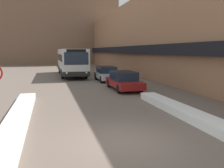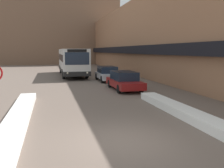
# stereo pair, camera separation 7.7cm
# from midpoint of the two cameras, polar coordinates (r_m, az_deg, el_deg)

# --- Properties ---
(ground_plane) EXTENTS (160.00, 160.00, 0.00)m
(ground_plane) POSITION_cam_midpoint_polar(r_m,az_deg,el_deg) (8.39, 2.70, -12.98)
(ground_plane) COLOR #66564C
(building_row_right) EXTENTS (5.50, 60.00, 9.02)m
(building_row_right) POSITION_cam_midpoint_polar(r_m,az_deg,el_deg) (33.85, 7.43, 10.18)
(building_row_right) COLOR #996B4C
(building_row_right) RESTS_ON ground_plane
(building_backdrop_far) EXTENTS (26.00, 8.00, 18.27)m
(building_backdrop_far) POSITION_cam_midpoint_polar(r_m,az_deg,el_deg) (58.54, -11.94, 13.52)
(building_backdrop_far) COLOR brown
(building_backdrop_far) RESTS_ON ground_plane
(snow_bank_left) EXTENTS (0.90, 12.49, 0.32)m
(snow_bank_left) POSITION_cam_midpoint_polar(r_m,az_deg,el_deg) (10.32, -21.06, -8.58)
(snow_bank_left) COLOR silver
(snow_bank_left) RESTS_ON ground_plane
(snow_bank_right) EXTENTS (0.90, 10.09, 0.38)m
(snow_bank_right) POSITION_cam_midpoint_polar(r_m,az_deg,el_deg) (11.27, 18.08, -6.94)
(snow_bank_right) COLOR silver
(snow_bank_right) RESTS_ON ground_plane
(city_bus) EXTENTS (2.71, 11.58, 3.14)m
(city_bus) POSITION_cam_midpoint_polar(r_m,az_deg,el_deg) (30.16, -9.01, 5.18)
(city_bus) COLOR silver
(city_bus) RESTS_ON ground_plane
(parked_car_front) EXTENTS (1.84, 4.62, 1.39)m
(parked_car_front) POSITION_cam_midpoint_polar(r_m,az_deg,el_deg) (18.94, 2.96, 0.78)
(parked_car_front) COLOR maroon
(parked_car_front) RESTS_ON ground_plane
(parked_car_middle) EXTENTS (1.84, 4.30, 1.43)m
(parked_car_middle) POSITION_cam_midpoint_polar(r_m,az_deg,el_deg) (24.49, -0.95, 2.40)
(parked_car_middle) COLOR #B7B7BC
(parked_car_middle) RESTS_ON ground_plane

